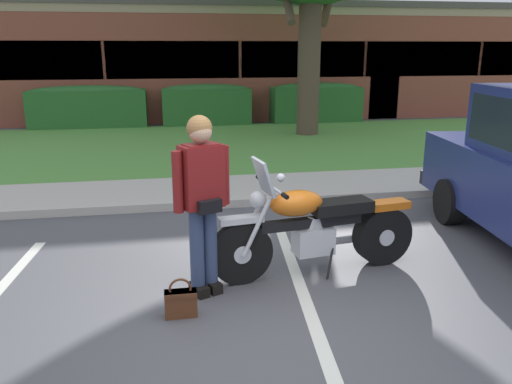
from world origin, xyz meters
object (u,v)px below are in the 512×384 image
handbag (181,301)px  hedge_left (88,106)px  rider_person (202,193)px  hedge_center_right (316,102)px  motorcycle (322,227)px  hedge_center_left (206,104)px  brick_building (222,59)px

handbag → hedge_left: size_ratio=0.11×
rider_person → hedge_center_right: size_ratio=0.62×
motorcycle → hedge_left: motorcycle is taller
hedge_center_left → hedge_center_right: bearing=0.0°
handbag → hedge_center_left: hedge_center_left is taller
motorcycle → rider_person: 1.37m
motorcycle → hedge_center_right: motorcycle is taller
handbag → hedge_center_right: 12.44m
rider_person → motorcycle: bearing=12.1°
hedge_center_left → hedge_center_right: (3.40, 0.00, 0.00)m
brick_building → handbag: bearing=-97.9°
hedge_center_left → brick_building: (1.11, 5.41, 1.20)m
handbag → hedge_center_left: (1.23, 11.53, 0.51)m
handbag → hedge_center_right: (4.63, 11.53, 0.51)m
hedge_center_left → rider_person: bearing=-95.1°
hedge_center_left → brick_building: bearing=78.4°
handbag → hedge_left: bearing=100.7°
hedge_center_right → brick_building: brick_building is taller
handbag → hedge_center_right: bearing=68.1°
motorcycle → handbag: (-1.49, -0.70, -0.34)m
motorcycle → handbag: motorcycle is taller
motorcycle → brick_building: brick_building is taller
hedge_center_right → motorcycle: bearing=-106.2°
rider_person → hedge_center_left: (0.99, 11.10, -0.34)m
motorcycle → rider_person: size_ratio=1.31×
motorcycle → hedge_center_right: bearing=73.8°
hedge_left → hedge_center_left: (3.40, 0.00, -0.00)m
hedge_left → rider_person: bearing=-77.7°
motorcycle → rider_person: (-1.25, -0.27, 0.50)m
motorcycle → hedge_center_right: size_ratio=0.81×
handbag → hedge_center_left: bearing=83.9°
motorcycle → hedge_center_left: motorcycle is taller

